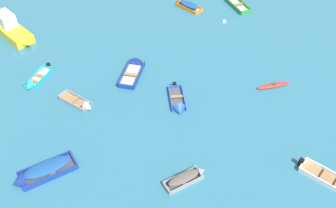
% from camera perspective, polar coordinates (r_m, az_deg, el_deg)
% --- Properties ---
extents(kayak_red_outer_left, '(2.94, 0.92, 0.28)m').
position_cam_1_polar(kayak_red_outer_left, '(32.92, 15.17, 2.66)').
color(kayak_red_outer_left, red).
rests_on(kayak_red_outer_left, ground_plane).
extents(rowboat_deep_blue_far_back, '(4.32, 2.94, 1.30)m').
position_cam_1_polar(rowboat_deep_blue_far_back, '(26.77, -18.61, -9.64)').
color(rowboat_deep_blue_far_back, '#4C4C51').
rests_on(rowboat_deep_blue_far_back, ground_plane).
extents(rowboat_grey_near_camera, '(3.04, 2.00, 0.84)m').
position_cam_1_polar(rowboat_grey_near_camera, '(25.42, 3.17, -10.53)').
color(rowboat_grey_near_camera, '#4C4C51').
rests_on(rowboat_grey_near_camera, ground_plane).
extents(rowboat_turquoise_cluster_inner, '(2.31, 3.26, 0.96)m').
position_cam_1_polar(rowboat_turquoise_cluster_inner, '(33.89, -19.12, 3.00)').
color(rowboat_turquoise_cluster_inner, beige).
rests_on(rowboat_turquoise_cluster_inner, ground_plane).
extents(rowboat_orange_back_row_left, '(2.95, 3.18, 1.05)m').
position_cam_1_polar(rowboat_orange_back_row_left, '(42.58, 2.50, 14.40)').
color(rowboat_orange_back_row_left, beige).
rests_on(rowboat_orange_back_row_left, ground_plane).
extents(motor_launch_yellow_foreground_center, '(5.11, 5.83, 2.38)m').
position_cam_1_polar(motor_launch_yellow_foreground_center, '(40.22, -21.80, 10.00)').
color(motor_launch_yellow_foreground_center, yellow).
rests_on(motor_launch_yellow_foreground_center, ground_plane).
extents(rowboat_blue_near_right, '(1.16, 3.42, 1.02)m').
position_cam_1_polar(rowboat_blue_near_right, '(30.00, 1.53, -0.18)').
color(rowboat_blue_near_right, '#4C4C51').
rests_on(rowboat_blue_near_right, ground_plane).
extents(rowboat_deep_blue_far_left, '(2.54, 4.12, 1.29)m').
position_cam_1_polar(rowboat_deep_blue_far_left, '(33.75, -4.82, 5.49)').
color(rowboat_deep_blue_far_left, beige).
rests_on(rowboat_deep_blue_far_left, ground_plane).
extents(rowboat_grey_midfield_right, '(3.00, 2.78, 0.91)m').
position_cam_1_polar(rowboat_grey_midfield_right, '(30.70, -12.34, -0.17)').
color(rowboat_grey_midfield_right, '#99754C').
rests_on(rowboat_grey_midfield_right, ground_plane).
extents(mooring_buoy_between_boats_left, '(0.45, 0.45, 0.45)m').
position_cam_1_polar(mooring_buoy_between_boats_left, '(40.40, 8.21, 11.83)').
color(mooring_buoy_between_boats_left, silver).
rests_on(mooring_buoy_between_boats_left, ground_plane).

